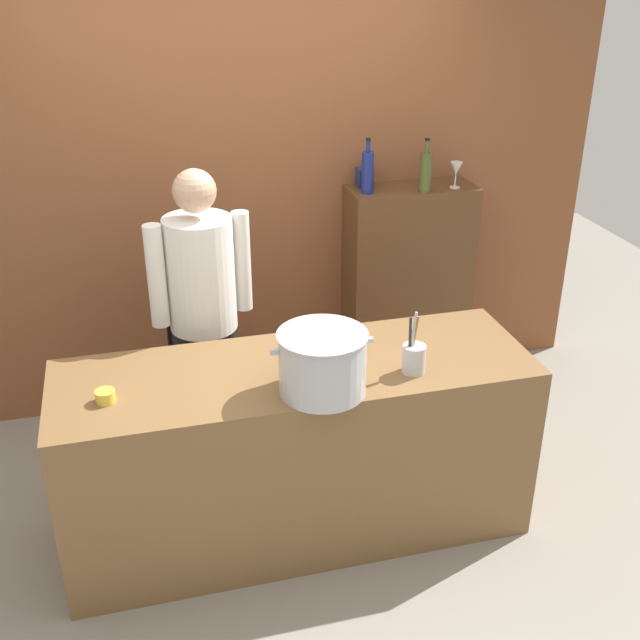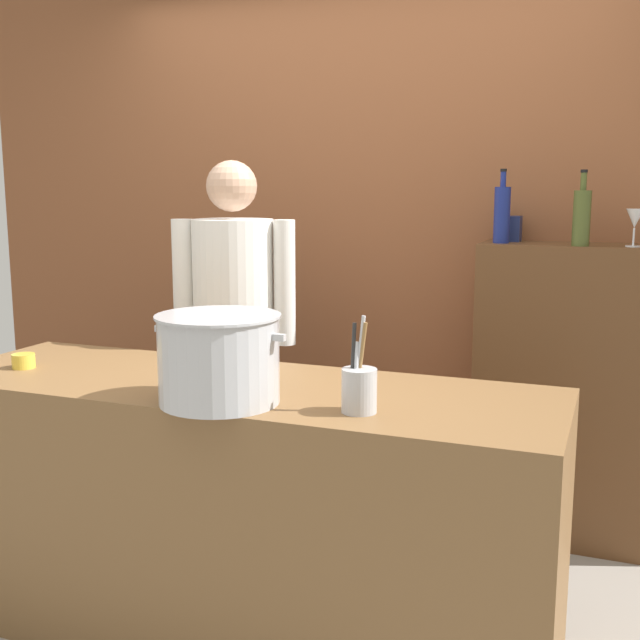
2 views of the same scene
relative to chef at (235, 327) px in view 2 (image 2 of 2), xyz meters
The scene contains 12 objects.
ground_plane 1.20m from the chef, 62.27° to the right, with size 8.00×8.00×0.00m, color gray.
brick_back_panel 0.99m from the chef, 66.45° to the left, with size 4.40×0.10×3.00m, color brown.
prep_counter 0.88m from the chef, 62.27° to the right, with size 2.16×0.70×0.90m, color brown.
bar_cabinet 1.46m from the chef, 22.82° to the left, with size 0.76×0.32×1.31m, color brown.
chef is the anchor object (origin of this frame).
stockpot_large 0.95m from the chef, 65.24° to the right, with size 0.44×0.38×0.27m.
utensil_crock 1.15m from the chef, 44.27° to the right, with size 0.10×0.10×0.28m.
butter_jar 0.87m from the chef, 124.48° to the right, with size 0.08×0.08×0.05m, color yellow.
wine_bottle_olive 1.50m from the chef, 18.38° to the left, with size 0.07×0.07×0.31m.
wine_bottle_cobalt 1.24m from the chef, 26.39° to the left, with size 0.07×0.07×0.31m.
wine_glass_tall 1.69m from the chef, 17.09° to the left, with size 0.07×0.07×0.15m.
spice_tin_navy 1.29m from the chef, 31.07° to the left, with size 0.09×0.09×0.11m, color navy.
Camera 2 is at (1.18, -2.25, 1.55)m, focal length 43.56 mm.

